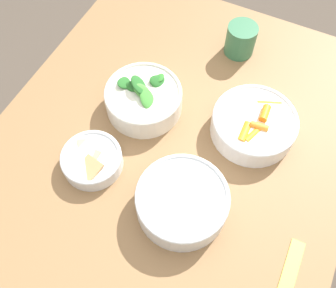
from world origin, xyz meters
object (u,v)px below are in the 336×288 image
Objects in this scene: cup at (241,40)px; bowl_beans_hotdog at (182,202)px; bowl_greens at (144,98)px; bowl_carrots at (254,124)px; bowl_cookies at (92,160)px.

bowl_beans_hotdog is at bearing 5.90° from cup.
bowl_greens is 0.28m from bowl_beans_hotdog.
cup is (-0.28, 0.15, 0.01)m from bowl_greens.
bowl_carrots is at bearing 27.55° from cup.
bowl_carrots is 1.06× the size of bowl_greens.
cup is at bearing -152.45° from bowl_carrots.
bowl_beans_hotdog is 0.23m from bowl_cookies.
cup is (-0.47, 0.18, 0.02)m from bowl_cookies.
bowl_cookies is (0.24, -0.30, -0.01)m from bowl_carrots.
bowl_greens is 1.36× the size of bowl_cookies.
bowl_cookies is at bearing -20.52° from cup.
bowl_greens is 2.22× the size of cup.
cup reaches higher than bowl_beans_hotdog.
bowl_carrots is 0.26m from bowl_beans_hotdog.
bowl_cookies is at bearing -91.45° from bowl_beans_hotdog.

